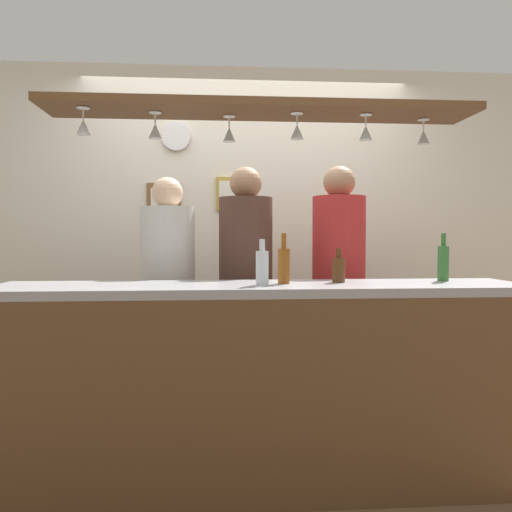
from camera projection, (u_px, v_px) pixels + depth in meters
ground_plane at (257, 456)px, 3.02m from camera, size 8.00×8.00×0.00m
back_wall at (246, 235)px, 4.06m from camera, size 4.40×0.06×2.60m
bar_counter at (266, 358)px, 2.48m from camera, size 2.70×0.55×1.04m
overhead_glass_rack at (262, 110)px, 2.64m from camera, size 2.20×0.36×0.04m
hanging_wineglass_far_left at (83, 126)px, 2.52m from camera, size 0.07×0.07×0.13m
hanging_wineglass_left at (155, 130)px, 2.61m from camera, size 0.07×0.07×0.13m
hanging_wineglass_center_left at (229, 134)px, 2.70m from camera, size 0.07×0.07×0.13m
hanging_wineglass_center at (297, 131)px, 2.63m from camera, size 0.07×0.07×0.13m
hanging_wineglass_center_right at (366, 132)px, 2.66m from camera, size 0.07×0.07×0.13m
hanging_wineglass_right at (423, 136)px, 2.77m from camera, size 0.07×0.07×0.13m
person_left_white_patterned_shirt at (168, 282)px, 3.24m from camera, size 0.34×0.34×1.66m
person_middle_brown_shirt at (246, 275)px, 3.28m from camera, size 0.34×0.34×1.73m
person_right_red_shirt at (339, 273)px, 3.32m from camera, size 0.34×0.34×1.74m
bottle_beer_brown_stubby at (339, 269)px, 2.73m from camera, size 0.07×0.07×0.18m
bottle_beer_amber_tall at (284, 264)px, 2.65m from camera, size 0.06×0.06×0.26m
bottle_beer_green_import at (443, 262)px, 2.81m from camera, size 0.06×0.06×0.26m
bottle_soda_clear at (262, 267)px, 2.57m from camera, size 0.06×0.06×0.23m
picture_frame_caricature at (164, 205)px, 3.96m from camera, size 0.26×0.02×0.34m
picture_frame_crest at (228, 194)px, 3.99m from camera, size 0.18×0.02×0.26m
wall_clock at (176, 136)px, 3.94m from camera, size 0.22×0.03×0.22m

